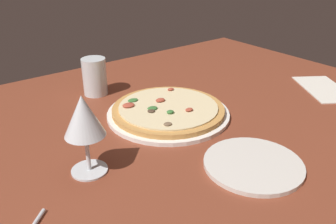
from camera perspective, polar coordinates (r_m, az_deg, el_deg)
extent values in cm
cube|color=brown|center=(82.96, -0.04, -4.39)|extent=(150.00, 110.00, 4.00)
cylinder|color=white|center=(89.28, 0.04, -0.25)|extent=(30.94, 30.94, 1.00)
cylinder|color=#C68C47|center=(88.80, 0.04, 0.39)|extent=(28.36, 28.36, 1.20)
cylinder|color=beige|center=(88.46, 0.04, 0.85)|extent=(24.99, 24.99, 0.40)
ellipsoid|color=brown|center=(79.26, -0.05, -1.95)|extent=(1.97, 1.68, 0.44)
ellipsoid|color=#AD4733|center=(88.66, -6.43, 1.12)|extent=(3.16, 2.63, 0.66)
ellipsoid|color=#AD4733|center=(97.84, 0.43, 3.71)|extent=(1.93, 1.39, 0.62)
ellipsoid|color=#4C3828|center=(85.17, -3.00, 0.10)|extent=(1.87, 1.75, 0.46)
ellipsoid|color=#387033|center=(91.51, -5.91, 1.87)|extent=(2.80, 2.01, 0.41)
ellipsoid|color=#387033|center=(84.52, 0.36, 0.02)|extent=(1.79, 1.58, 0.72)
ellipsoid|color=#387033|center=(86.77, -2.54, 0.63)|extent=(2.63, 2.14, 0.48)
ellipsoid|color=#AD4733|center=(90.93, -1.26, 1.96)|extent=(2.59, 1.90, 0.72)
ellipsoid|color=#AD4733|center=(85.85, 3.44, 0.39)|extent=(2.10, 1.50, 0.70)
cylinder|color=silver|center=(70.24, -12.58, -9.17)|extent=(7.01, 7.01, 0.40)
cylinder|color=silver|center=(68.07, -12.90, -6.41)|extent=(0.80, 0.80, 7.60)
cone|color=silver|center=(64.36, -13.57, -0.57)|extent=(7.60, 7.60, 7.87)
cone|color=maroon|center=(65.44, -13.35, -2.46)|extent=(2.64, 2.64, 3.04)
cylinder|color=silver|center=(102.59, -11.80, 5.65)|extent=(6.84, 6.84, 10.58)
cylinder|color=silver|center=(103.07, -11.73, 4.91)|extent=(6.29, 6.29, 7.76)
cylinder|color=silver|center=(71.78, 13.65, -8.22)|extent=(19.54, 19.54, 0.90)
cube|color=silver|center=(115.36, 23.94, 3.46)|extent=(20.95, 23.66, 0.30)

